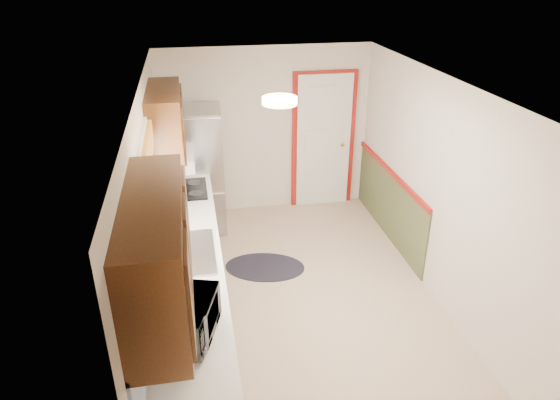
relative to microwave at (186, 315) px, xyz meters
name	(u,v)px	position (x,y,z in m)	size (l,w,h in m)	color
room_shell	(306,209)	(1.20, 1.35, 0.07)	(3.20, 5.20, 2.52)	#C5A88B
kitchen_run	(184,271)	(-0.04, 1.06, -0.32)	(0.63, 4.00, 2.20)	#3D200E
back_wall_trim	(337,154)	(2.19, 3.56, -0.24)	(1.12, 2.30, 2.08)	maroon
ceiling_fixture	(280,101)	(0.90, 1.15, 1.23)	(0.30, 0.30, 0.06)	#FFD88C
microwave	(186,315)	(0.00, 0.00, 0.00)	(0.56, 0.31, 0.38)	white
refrigerator	(197,170)	(0.18, 3.40, -0.27)	(0.74, 0.73, 1.71)	#B7B7BC
rug	(265,267)	(0.90, 2.17, -1.12)	(0.98, 0.63, 0.01)	black
cooktop	(185,190)	(0.01, 2.59, -0.18)	(0.52, 0.62, 0.02)	black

